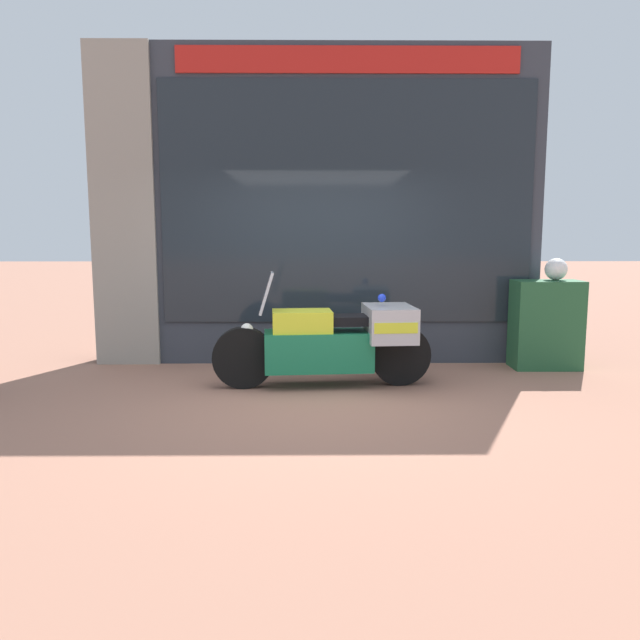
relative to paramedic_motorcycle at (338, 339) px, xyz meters
The scene contains 6 objects.
ground_plane 0.83m from the paramedic_motorcycle, 109.50° to the right, with size 60.00×60.00×0.00m, color #9E6B56.
shop_building 2.12m from the paramedic_motorcycle, 112.81° to the left, with size 5.70×0.55×4.00m.
window_display 1.43m from the paramedic_motorcycle, 85.32° to the left, with size 4.44×0.30×1.85m.
paramedic_motorcycle is the anchor object (origin of this frame).
utility_cabinet 2.78m from the paramedic_motorcycle, 18.85° to the left, with size 0.82×0.46×1.10m, color #235633.
white_helmet 2.99m from the paramedic_motorcycle, 19.17° to the left, with size 0.27×0.27×0.27m, color white.
Camera 1 is at (-0.05, -6.14, 1.70)m, focal length 35.00 mm.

